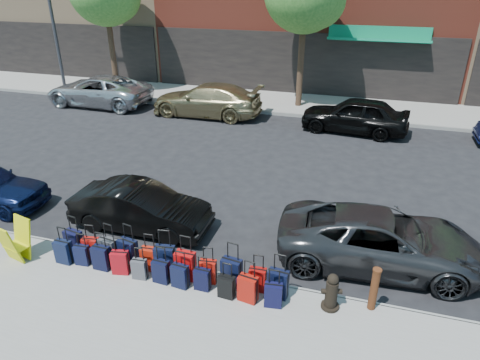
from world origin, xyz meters
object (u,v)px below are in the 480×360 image
(fire_hydrant, at_px, (332,293))
(car_far_1, at_px, (207,100))
(display_rack, at_px, (15,241))
(car_far_0, at_px, (99,91))
(bollard, at_px, (374,288))
(streetlight, at_px, (53,6))
(car_near_2, at_px, (381,239))
(car_near_1, at_px, (141,208))
(car_far_2, at_px, (355,115))
(suitcase_front_5, at_px, (165,259))

(fire_hydrant, bearing_deg, car_far_1, 104.58)
(display_rack, relative_size, car_far_0, 0.18)
(bollard, bearing_deg, streetlight, 142.02)
(fire_hydrant, distance_m, display_rack, 7.27)
(display_rack, relative_size, car_near_2, 0.21)
(streetlight, relative_size, car_near_1, 2.12)
(car_far_2, bearing_deg, suitcase_front_5, -11.33)
(display_rack, distance_m, car_near_2, 8.55)
(car_near_2, height_order, car_far_1, car_far_1)
(car_far_0, bearing_deg, fire_hydrant, 48.88)
(car_near_2, bearing_deg, display_rack, 103.36)
(car_far_0, height_order, car_far_1, car_far_1)
(fire_hydrant, relative_size, car_far_0, 0.15)
(bollard, distance_m, display_rack, 8.09)
(suitcase_front_5, bearing_deg, car_near_1, 123.67)
(streetlight, height_order, car_near_2, streetlight)
(display_rack, xyz_separation_m, car_near_2, (8.17, 2.51, 0.01))
(display_rack, bearing_deg, suitcase_front_5, 22.07)
(car_near_1, bearing_deg, car_near_2, -88.00)
(display_rack, bearing_deg, bollard, 18.09)
(bollard, distance_m, car_far_1, 14.09)
(suitcase_front_5, relative_size, car_near_1, 0.29)
(suitcase_front_5, height_order, fire_hydrant, suitcase_front_5)
(car_far_1, bearing_deg, streetlight, -100.83)
(fire_hydrant, bearing_deg, display_rack, 167.14)
(bollard, height_order, car_far_1, car_far_1)
(car_far_1, bearing_deg, fire_hydrant, 31.43)
(car_near_2, bearing_deg, streetlight, 52.45)
(car_near_2, relative_size, car_far_0, 0.87)
(display_rack, relative_size, car_far_1, 0.19)
(streetlight, xyz_separation_m, display_rack, (9.17, -14.14, -4.01))
(display_rack, bearing_deg, car_far_0, 128.66)
(suitcase_front_5, distance_m, fire_hydrant, 3.70)
(fire_hydrant, height_order, car_near_2, car_near_2)
(car_far_0, distance_m, car_far_1, 6.00)
(car_far_0, bearing_deg, car_far_2, 88.91)
(fire_hydrant, distance_m, car_far_1, 13.84)
(car_far_0, bearing_deg, display_rack, 26.53)
(car_far_1, height_order, car_far_2, car_far_1)
(car_far_2, bearing_deg, bollard, 10.93)
(car_near_1, bearing_deg, car_far_2, -27.66)
(bollard, height_order, car_far_2, car_far_2)
(car_far_1, bearing_deg, car_near_2, 39.75)
(car_far_2, bearing_deg, car_far_0, -86.42)
(suitcase_front_5, height_order, car_far_2, car_far_2)
(streetlight, xyz_separation_m, car_far_1, (9.27, -1.82, -3.89))
(display_rack, height_order, car_far_2, car_far_2)
(fire_hydrant, distance_m, car_far_2, 11.45)
(fire_hydrant, distance_m, car_near_2, 2.24)
(streetlight, bearing_deg, car_far_0, -28.01)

